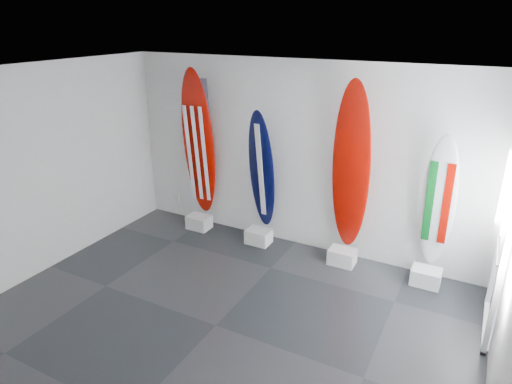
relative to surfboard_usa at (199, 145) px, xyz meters
The scene contains 15 objects.
floor 3.26m from the surfboard_usa, 52.45° to the right, with size 6.00×6.00×0.00m, color black.
ceiling 3.23m from the surfboard_usa, 52.45° to the right, with size 6.00×6.00×0.00m, color white.
wall_back 1.77m from the surfboard_usa, ahead, with size 6.00×6.00×0.00m, color white.
wall_front 5.09m from the surfboard_usa, 69.86° to the right, with size 6.00×6.00×0.00m, color white.
wall_left 2.60m from the surfboard_usa, 118.68° to the right, with size 5.00×5.00×0.00m, color white.
display_block_usa 1.42m from the surfboard_usa, 90.00° to the right, with size 0.40×0.30×0.24m, color white.
surfboard_usa is the anchor object (origin of this frame).
display_block_navy 1.87m from the surfboard_usa, ahead, with size 0.40×0.30×0.24m, color white.
surfboard_navy 1.24m from the surfboard_usa, ahead, with size 0.46×0.08×2.04m, color black.
display_block_swiss 3.02m from the surfboard_usa, ahead, with size 0.40×0.30×0.24m, color white.
surfboard_swiss 2.66m from the surfboard_usa, ahead, with size 0.58×0.08×2.58m, color #920A02.
display_block_italy 4.14m from the surfboard_usa, ahead, with size 0.40×0.30×0.24m, color white.
surfboard_italy 3.91m from the surfboard_usa, ahead, with size 0.45×0.08×1.98m, color white.
wall_outlet 1.39m from the surfboard_usa, 164.00° to the left, with size 0.09×0.02×0.13m, color silver.
glass_door 4.78m from the surfboard_usa, ahead, with size 0.12×1.16×2.85m, color white, non-canonical shape.
Camera 1 is at (2.57, -3.79, 3.56)m, focal length 31.41 mm.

